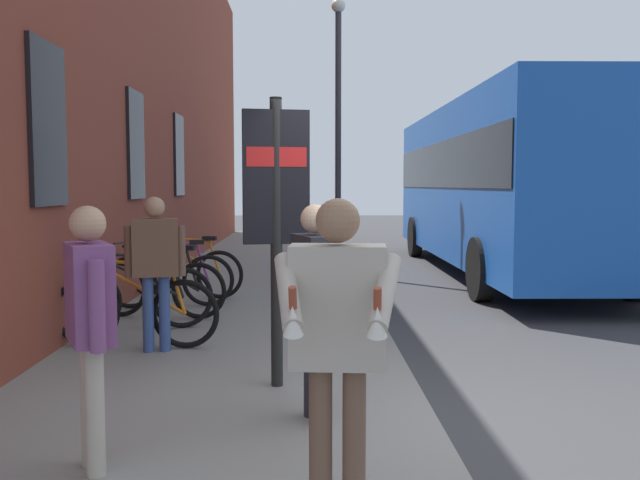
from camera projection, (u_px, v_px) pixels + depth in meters
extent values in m
plane|color=#38383A|center=(427.00, 298.00, 10.98)|extent=(60.00, 60.00, 0.00)
cube|color=gray|center=(263.00, 278.00, 12.91)|extent=(24.00, 3.50, 0.12)
cube|color=brown|center=(161.00, 77.00, 13.55)|extent=(22.00, 0.60, 7.88)
cube|color=black|center=(47.00, 124.00, 6.70)|extent=(0.90, 0.06, 1.60)
cube|color=black|center=(136.00, 145.00, 10.19)|extent=(0.90, 0.06, 1.60)
cube|color=black|center=(179.00, 155.00, 13.68)|extent=(0.90, 0.06, 1.60)
torus|color=black|center=(86.00, 312.00, 7.15)|extent=(0.13, 0.72, 0.72)
torus|color=black|center=(185.00, 314.00, 7.07)|extent=(0.13, 0.72, 0.72)
cylinder|color=orange|center=(137.00, 287.00, 7.09)|extent=(0.14, 1.02, 0.58)
cylinder|color=orange|center=(130.00, 263.00, 7.07)|extent=(0.12, 0.85, 0.09)
cylinder|color=orange|center=(178.00, 290.00, 7.05)|extent=(0.05, 0.19, 0.51)
cube|color=black|center=(170.00, 262.00, 7.04)|extent=(0.12, 0.21, 0.06)
cylinder|color=orange|center=(90.00, 255.00, 7.10)|extent=(0.48, 0.07, 0.02)
torus|color=black|center=(89.00, 303.00, 7.72)|extent=(0.28, 0.70, 0.72)
torus|color=black|center=(183.00, 298.00, 8.08)|extent=(0.28, 0.70, 0.72)
cylinder|color=black|center=(139.00, 277.00, 7.89)|extent=(0.36, 0.98, 0.58)
cylinder|color=black|center=(132.00, 255.00, 7.84)|extent=(0.30, 0.82, 0.09)
cylinder|color=black|center=(176.00, 277.00, 8.03)|extent=(0.09, 0.19, 0.51)
cube|color=black|center=(169.00, 253.00, 7.98)|extent=(0.16, 0.22, 0.06)
cylinder|color=black|center=(92.00, 250.00, 7.69)|extent=(0.46, 0.17, 0.02)
torus|color=black|center=(120.00, 289.00, 8.78)|extent=(0.18, 0.72, 0.72)
torus|color=black|center=(199.00, 291.00, 8.62)|extent=(0.18, 0.72, 0.72)
cylinder|color=black|center=(160.00, 268.00, 8.67)|extent=(0.21, 1.01, 0.58)
cylinder|color=black|center=(154.00, 249.00, 8.66)|extent=(0.18, 0.85, 0.09)
cylinder|color=black|center=(193.00, 271.00, 8.61)|extent=(0.07, 0.19, 0.51)
cube|color=black|center=(187.00, 248.00, 8.60)|extent=(0.13, 0.21, 0.06)
cylinder|color=black|center=(123.00, 242.00, 8.72)|extent=(0.48, 0.11, 0.02)
torus|color=black|center=(131.00, 282.00, 9.37)|extent=(0.16, 0.72, 0.72)
torus|color=black|center=(208.00, 280.00, 9.54)|extent=(0.16, 0.72, 0.72)
cylinder|color=#8C338C|center=(171.00, 261.00, 9.44)|extent=(0.18, 1.01, 0.58)
cylinder|color=#8C338C|center=(165.00, 244.00, 9.41)|extent=(0.15, 0.85, 0.09)
cylinder|color=#8C338C|center=(203.00, 263.00, 9.51)|extent=(0.06, 0.19, 0.51)
cube|color=black|center=(197.00, 242.00, 9.47)|extent=(0.13, 0.21, 0.06)
cylinder|color=#8C338C|center=(133.00, 238.00, 9.33)|extent=(0.48, 0.09, 0.02)
torus|color=black|center=(152.00, 273.00, 10.31)|extent=(0.17, 0.72, 0.72)
torus|color=black|center=(220.00, 275.00, 10.18)|extent=(0.17, 0.72, 0.72)
cylinder|color=orange|center=(187.00, 256.00, 10.22)|extent=(0.19, 1.01, 0.58)
cylinder|color=orange|center=(182.00, 239.00, 10.21)|extent=(0.16, 0.85, 0.09)
cylinder|color=orange|center=(215.00, 258.00, 10.17)|extent=(0.06, 0.19, 0.51)
cube|color=black|center=(209.00, 238.00, 10.15)|extent=(0.13, 0.21, 0.06)
cylinder|color=orange|center=(154.00, 234.00, 10.26)|extent=(0.48, 0.10, 0.02)
cylinder|color=black|center=(276.00, 244.00, 5.68)|extent=(0.10, 0.10, 2.40)
cube|color=black|center=(276.00, 177.00, 5.64)|extent=(0.17, 0.56, 1.10)
cube|color=red|center=(276.00, 157.00, 5.63)|extent=(0.17, 0.50, 0.16)
cube|color=#1951B2|center=(500.00, 183.00, 13.92)|extent=(10.52, 2.59, 3.00)
cube|color=black|center=(500.00, 165.00, 13.89)|extent=(10.31, 2.63, 0.90)
cylinder|color=black|center=(634.00, 269.00, 10.70)|extent=(1.00, 0.26, 1.00)
cylinder|color=black|center=(480.00, 269.00, 10.66)|extent=(1.00, 0.26, 1.00)
cylinder|color=black|center=(509.00, 237.00, 17.39)|extent=(1.00, 0.26, 1.00)
cylinder|color=black|center=(415.00, 237.00, 17.36)|extent=(1.00, 0.26, 1.00)
cylinder|color=#B2A599|center=(95.00, 410.00, 3.96)|extent=(0.11, 0.11, 0.77)
cylinder|color=#B2A599|center=(90.00, 403.00, 4.11)|extent=(0.11, 0.11, 0.77)
cube|color=#723F72|center=(89.00, 293.00, 3.98)|extent=(0.50, 0.40, 0.58)
sphere|color=tan|center=(88.00, 224.00, 3.95)|extent=(0.21, 0.21, 0.21)
cylinder|color=#723F72|center=(97.00, 306.00, 3.76)|extent=(0.09, 0.09, 0.51)
cylinder|color=#723F72|center=(83.00, 293.00, 4.21)|extent=(0.09, 0.09, 0.51)
cylinder|color=#26262D|center=(319.00, 370.00, 4.83)|extent=(0.11, 0.11, 0.76)
cylinder|color=#26262D|center=(311.00, 365.00, 4.98)|extent=(0.11, 0.11, 0.76)
cube|color=#26262D|center=(315.00, 275.00, 4.86)|extent=(0.49, 0.36, 0.57)
sphere|color=#D8AD8C|center=(315.00, 219.00, 4.82)|extent=(0.21, 0.21, 0.21)
cylinder|color=#26262D|center=(328.00, 285.00, 4.62)|extent=(0.09, 0.09, 0.51)
cylinder|color=#26262D|center=(303.00, 276.00, 5.09)|extent=(0.09, 0.09, 0.51)
cylinder|color=#334C8C|center=(165.00, 313.00, 6.95)|extent=(0.11, 0.11, 0.77)
cylinder|color=#334C8C|center=(148.00, 314.00, 6.91)|extent=(0.11, 0.11, 0.77)
cube|color=brown|center=(155.00, 247.00, 6.88)|extent=(0.31, 0.49, 0.58)
sphere|color=tan|center=(154.00, 207.00, 6.85)|extent=(0.21, 0.21, 0.21)
cylinder|color=brown|center=(181.00, 251.00, 6.94)|extent=(0.09, 0.09, 0.51)
cylinder|color=brown|center=(129.00, 252.00, 6.82)|extent=(0.09, 0.09, 0.51)
cylinder|color=brown|center=(354.00, 446.00, 3.39)|extent=(0.12, 0.12, 0.80)
cylinder|color=brown|center=(321.00, 445.00, 3.40)|extent=(0.12, 0.12, 0.80)
cube|color=#B2A599|center=(338.00, 306.00, 3.34)|extent=(0.27, 0.48, 0.60)
sphere|color=#8C664C|center=(338.00, 221.00, 3.31)|extent=(0.22, 0.22, 0.22)
cylinder|color=#B2A599|center=(385.00, 292.00, 3.14)|extent=(0.44, 0.21, 0.33)
cone|color=white|center=(377.00, 321.00, 2.96)|extent=(0.13, 0.10, 0.16)
cylinder|color=brown|center=(377.00, 299.00, 2.96)|extent=(0.06, 0.04, 0.11)
cylinder|color=#B2A599|center=(288.00, 291.00, 3.16)|extent=(0.44, 0.15, 0.33)
cone|color=white|center=(293.00, 320.00, 2.99)|extent=(0.13, 0.10, 0.16)
cylinder|color=brown|center=(293.00, 298.00, 2.98)|extent=(0.06, 0.04, 0.11)
cylinder|color=#333338|center=(338.00, 142.00, 13.58)|extent=(0.12, 0.12, 5.06)
sphere|color=silver|center=(338.00, 5.00, 13.37)|extent=(0.28, 0.28, 0.28)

